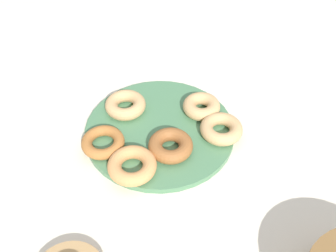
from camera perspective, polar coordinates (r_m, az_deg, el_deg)
ground_plane at (r=0.82m, az=-1.25°, el=-0.91°), size 2.40×2.40×0.00m
donut_plate at (r=0.81m, az=-1.26°, el=-0.59°), size 0.32×0.32×0.01m
donut_0 at (r=0.75m, az=0.39°, el=-2.96°), size 0.10×0.10×0.03m
donut_1 at (r=0.79m, az=8.04°, el=-0.43°), size 0.12×0.12×0.03m
donut_2 at (r=0.84m, az=5.07°, el=2.97°), size 0.12×0.12×0.03m
donut_3 at (r=0.77m, az=-9.78°, el=-2.43°), size 0.12×0.12×0.02m
donut_4 at (r=0.84m, az=-6.43°, el=3.19°), size 0.11×0.11×0.03m
donut_5 at (r=0.72m, az=-5.43°, el=-5.95°), size 0.12×0.12×0.03m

